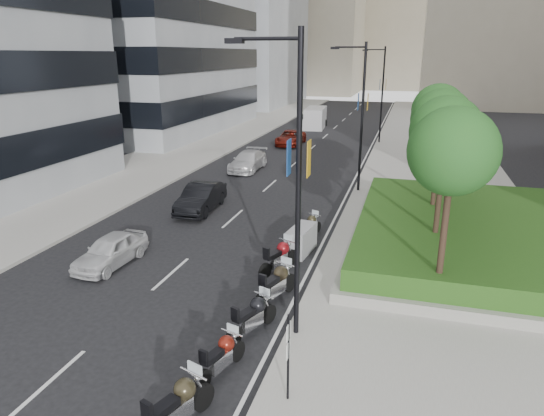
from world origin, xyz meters
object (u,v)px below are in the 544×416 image
at_px(motorcycle_6, 309,226).
at_px(car_c, 248,161).
at_px(motorcycle_1, 221,356).
at_px(motorcycle_3, 277,283).
at_px(car_a, 111,250).
at_px(car_b, 201,198).
at_px(parking_sign, 288,353).
at_px(delivery_van, 315,119).
at_px(lamp_post_1, 360,111).
at_px(motorcycle_2, 253,316).
at_px(car_d, 291,138).
at_px(lamp_post_2, 381,90).
at_px(lamp_post_0, 293,177).
at_px(motorcycle_5, 301,240).
at_px(motorcycle_0, 177,406).
at_px(motorcycle_4, 279,257).

relative_size(motorcycle_6, car_c, 0.40).
bearing_deg(car_c, motorcycle_6, -59.58).
bearing_deg(motorcycle_1, motorcycle_3, 11.98).
relative_size(car_a, car_b, 0.83).
distance_m(parking_sign, delivery_van, 47.23).
bearing_deg(car_a, lamp_post_1, 62.40).
bearing_deg(motorcycle_2, car_d, 34.36).
distance_m(lamp_post_2, car_a, 33.29).
xyz_separation_m(lamp_post_0, delivery_van, (-7.85, 43.46, -3.98)).
distance_m(motorcycle_3, car_d, 30.64).
bearing_deg(car_c, motorcycle_5, -62.97).
relative_size(motorcycle_0, car_a, 0.63).
bearing_deg(motorcycle_3, car_c, 40.69).
xyz_separation_m(motorcycle_0, car_b, (-6.25, 15.36, 0.09)).
relative_size(motorcycle_3, delivery_van, 0.41).
height_order(motorcycle_4, car_d, car_d).
relative_size(lamp_post_0, motorcycle_5, 4.35).
relative_size(lamp_post_2, motorcycle_3, 3.85).
bearing_deg(motorcycle_5, car_d, 22.28).
height_order(motorcycle_6, car_c, car_c).
xyz_separation_m(motorcycle_2, delivery_van, (-6.68, 43.67, 0.48)).
bearing_deg(lamp_post_0, lamp_post_2, 90.00).
xyz_separation_m(car_c, delivery_van, (0.64, 22.53, 0.39)).
relative_size(lamp_post_2, motorcycle_4, 3.98).
height_order(motorcycle_2, motorcycle_5, motorcycle_5).
relative_size(lamp_post_2, motorcycle_6, 4.73).
bearing_deg(car_d, motorcycle_0, -82.99).
height_order(motorcycle_2, car_c, car_c).
relative_size(motorcycle_0, motorcycle_5, 1.14).
relative_size(motorcycle_3, motorcycle_4, 1.04).
height_order(motorcycle_0, motorcycle_5, motorcycle_0).
bearing_deg(car_b, car_d, 86.94).
height_order(motorcycle_3, motorcycle_5, motorcycle_3).
xyz_separation_m(motorcycle_0, car_a, (-6.83, 7.64, -0.01)).
xyz_separation_m(parking_sign, motorcycle_6, (-1.88, 11.52, -0.92)).
relative_size(lamp_post_0, parking_sign, 3.60).
bearing_deg(lamp_post_2, car_a, -104.73).
xyz_separation_m(motorcycle_2, car_b, (-6.64, 11.02, 0.13)).
bearing_deg(motorcycle_5, car_a, 122.35).
bearing_deg(motorcycle_0, lamp_post_1, 15.30).
xyz_separation_m(motorcycle_1, motorcycle_4, (-0.21, 6.71, 0.07)).
bearing_deg(delivery_van, motorcycle_0, -87.12).
distance_m(lamp_post_1, motorcycle_2, 17.82).
bearing_deg(car_a, lamp_post_2, 78.76).
height_order(motorcycle_1, car_a, car_a).
height_order(motorcycle_3, motorcycle_4, motorcycle_3).
bearing_deg(lamp_post_2, motorcycle_1, -92.07).
bearing_deg(car_c, car_d, 87.08).
bearing_deg(car_d, car_a, -93.82).
xyz_separation_m(lamp_post_1, motorcycle_3, (-1.03, -14.94, -4.42)).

